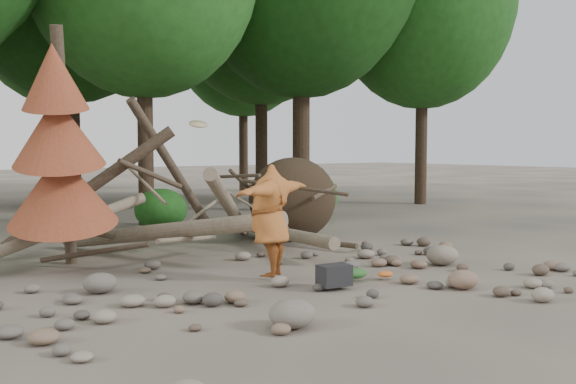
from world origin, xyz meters
TOP-DOWN VIEW (x-y plane):
  - ground at (0.00, 0.00)m, footprint 120.00×120.00m
  - deadfall_pile at (2.02, 4.24)m, footprint 8.55×5.24m
  - dead_conifer at (-3.12, 3.37)m, footprint 2.06×2.16m
  - bush_mid at (0.80, 7.80)m, footprint 1.40×1.40m
  - bush_right at (5.00, 7.00)m, footprint 2.00×2.00m
  - frisbee_thrower at (-0.49, 0.73)m, footprint 2.57×1.62m
  - backpack at (-0.05, -0.40)m, footprint 0.53×0.38m
  - cloth_green at (0.61, -0.13)m, footprint 0.46×0.38m
  - cloth_orange at (1.11, -0.35)m, footprint 0.27×0.22m
  - boulder_front_left at (-1.85, -1.74)m, footprint 0.60×0.54m
  - boulder_front_right at (1.61, -1.56)m, footprint 0.50×0.45m
  - boulder_mid_right at (2.95, 0.01)m, footprint 0.63×0.57m
  - boulder_mid_left at (-3.10, 1.50)m, footprint 0.52×0.47m

SIDE VIEW (x-z plane):
  - ground at x=0.00m, z-range 0.00..0.00m
  - cloth_orange at x=1.11m, z-range 0.00..0.10m
  - cloth_green at x=0.61m, z-range 0.00..0.17m
  - boulder_front_right at x=1.61m, z-range 0.00..0.30m
  - boulder_mid_left at x=-3.10m, z-range 0.00..0.31m
  - backpack at x=-0.05m, z-range 0.00..0.33m
  - boulder_front_left at x=-1.85m, z-range 0.00..0.36m
  - boulder_mid_right at x=2.95m, z-range 0.00..0.38m
  - bush_mid at x=0.80m, z-range 0.00..1.12m
  - bush_right at x=5.00m, z-range 0.00..1.60m
  - deadfall_pile at x=2.02m, z-range -0.70..2.60m
  - frisbee_thrower at x=-0.49m, z-range -0.28..2.30m
  - dead_conifer at x=-3.12m, z-range -0.06..4.29m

